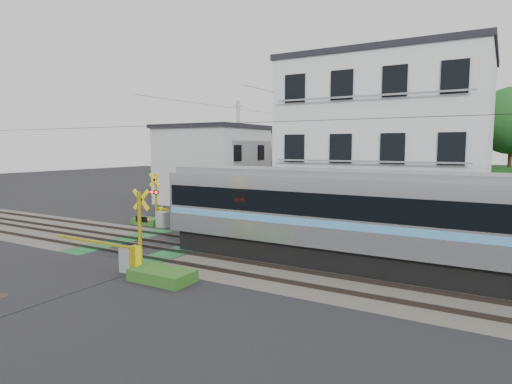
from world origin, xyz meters
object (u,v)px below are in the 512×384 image
Objects in this scene: crossing_signal_near at (131,254)px; crossing_signal_far at (163,215)px; pedestrian at (372,180)px; apartment_block at (387,145)px.

crossing_signal_near and crossing_signal_far have the same top height.
crossing_signal_near is at bearing 89.07° from pedestrian.
crossing_signal_near is 0.46× the size of apartment_block.
apartment_block reaches higher than crossing_signal_far.
pedestrian is at bearing 82.25° from crossing_signal_far.
apartment_block is at bearing 65.78° from crossing_signal_near.
crossing_signal_far is 29.86m from pedestrian.
pedestrian is (-7.06, 23.74, -3.79)m from apartment_block.
crossing_signal_far is 0.46× the size of apartment_block.
crossing_signal_far is 13.14m from apartment_block.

